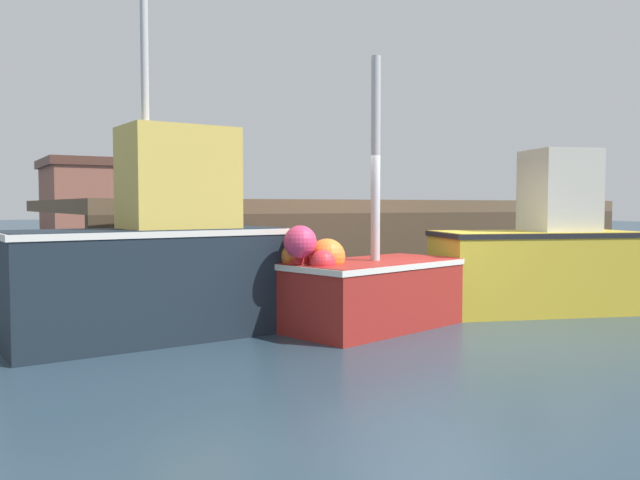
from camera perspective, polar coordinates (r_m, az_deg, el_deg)
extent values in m
cube|color=#283D4C|center=(9.69, 10.34, -7.90)|extent=(120.00, 160.00, 0.10)
cube|color=brown|center=(15.89, -0.25, 2.98)|extent=(12.16, 7.47, 0.25)
cube|color=#433527|center=(12.93, 7.84, -1.25)|extent=(12.16, 0.24, 1.64)
cylinder|color=#433527|center=(10.53, -17.63, -2.34)|extent=(0.36, 0.36, 1.64)
cylinder|color=#433527|center=(13.02, 7.54, -1.22)|extent=(0.36, 0.36, 1.64)
cylinder|color=#433527|center=(17.11, 22.70, -0.41)|extent=(0.36, 0.36, 1.64)
cylinder|color=#433527|center=(17.79, -16.29, -0.17)|extent=(0.36, 0.36, 1.64)
cylinder|color=#433527|center=(20.82, 3.56, 0.40)|extent=(0.36, 0.36, 1.64)
cylinder|color=#433527|center=(11.49, -3.69, -1.76)|extent=(5.72, 0.18, 1.48)
cube|color=#19232D|center=(8.93, -14.81, -3.78)|extent=(3.60, 1.50, 1.47)
cube|color=silver|center=(8.87, -14.87, 0.62)|extent=(3.67, 1.53, 0.08)
cube|color=gold|center=(9.03, -12.29, 5.31)|extent=(1.49, 1.10, 1.35)
cylinder|color=#B7B7BC|center=(9.24, -15.14, 19.42)|extent=(0.10, 0.10, 3.16)
cube|color=maroon|center=(9.57, 4.83, -4.71)|extent=(2.98, 1.95, 0.98)
cube|color=silver|center=(9.52, 4.84, -2.08)|extent=(3.04, 1.99, 0.08)
cylinder|color=#B7B7BC|center=(9.50, 4.88, 7.07)|extent=(0.14, 0.14, 2.93)
sphere|color=red|center=(9.05, -1.57, -2.33)|extent=(0.35, 0.35, 0.35)
sphere|color=#DB3866|center=(9.16, -1.75, -1.16)|extent=(0.39, 0.39, 0.39)
sphere|color=orange|center=(8.96, 0.61, -1.48)|extent=(0.51, 0.51, 0.51)
sphere|color=orange|center=(9.01, -1.85, 0.03)|extent=(0.34, 0.34, 0.34)
sphere|color=#DB3866|center=(8.72, -1.74, -0.17)|extent=(0.44, 0.44, 0.44)
sphere|color=red|center=(8.66, 0.21, -2.02)|extent=(0.35, 0.35, 0.35)
sphere|color=orange|center=(9.11, -2.47, -1.42)|extent=(0.36, 0.36, 0.36)
cube|color=gold|center=(11.44, 18.27, -2.65)|extent=(3.54, 2.43, 1.35)
cube|color=black|center=(11.40, 18.32, 0.48)|extent=(3.61, 2.48, 0.08)
cube|color=beige|center=(11.59, 20.15, 4.07)|extent=(1.29, 1.32, 1.35)
cube|color=brown|center=(43.02, -15.64, 3.27)|extent=(10.80, 6.31, 4.04)
cube|color=#4F2D24|center=(43.09, -15.69, 6.29)|extent=(11.23, 6.56, 0.50)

